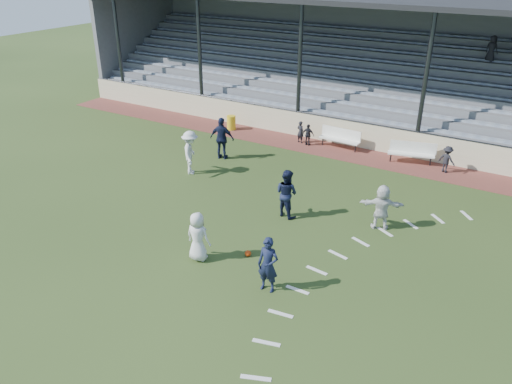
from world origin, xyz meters
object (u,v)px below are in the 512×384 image
football (248,253)px  bench_left (340,137)px  bench_right (412,151)px  player_white_lead (198,237)px  player_navy_lead (268,265)px  trash_bin (231,123)px

football → bench_left: bearing=96.3°
bench_right → player_white_lead: 11.55m
bench_right → football: bearing=-117.8°
bench_right → bench_left: bearing=163.5°
player_white_lead → player_navy_lead: player_navy_lead is taller
bench_left → football: size_ratio=10.22×
player_white_lead → trash_bin: bearing=-65.4°
bench_left → football: 10.27m
bench_left → player_navy_lead: 11.62m
player_white_lead → bench_right: bearing=-111.8°
bench_left → player_white_lead: player_white_lead is taller
bench_left → player_navy_lead: size_ratio=1.22×
bench_right → trash_bin: size_ratio=2.76×
bench_left → trash_bin: bench_left is taller
bench_left → bench_right: 3.44m
trash_bin → player_navy_lead: 13.82m
football → bench_right: bearing=77.2°
trash_bin → player_navy_lead: size_ratio=0.45×
player_navy_lead → bench_left: bearing=97.5°
trash_bin → player_white_lead: player_white_lead is taller
trash_bin → player_white_lead: size_ratio=0.47×
bench_left → trash_bin: (-5.94, -0.41, -0.20)m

